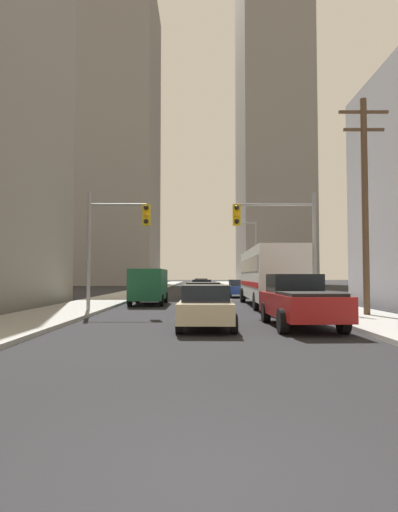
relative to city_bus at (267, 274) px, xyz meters
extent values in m
plane|color=black|center=(-4.08, -22.46, -1.93)|extent=(400.00, 400.00, 0.00)
cube|color=#9E9E99|center=(-10.92, 27.54, -1.85)|extent=(3.64, 160.00, 0.15)
cube|color=#9E9E99|center=(2.75, 27.54, -1.85)|extent=(3.64, 160.00, 0.15)
cube|color=silver|center=(0.00, -0.01, 0.02)|extent=(2.73, 11.55, 2.90)
cube|color=black|center=(-1.26, -0.01, 0.54)|extent=(0.24, 10.58, 0.80)
cube|color=red|center=(-1.26, -0.01, -0.56)|extent=(0.23, 10.58, 0.28)
cylinder|color=black|center=(-1.17, 4.02, -1.43)|extent=(0.32, 1.00, 1.00)
cylinder|color=black|center=(1.18, 4.02, -1.43)|extent=(0.32, 1.00, 1.00)
cylinder|color=black|center=(-1.17, -3.23, -1.43)|extent=(0.32, 1.00, 1.00)
cylinder|color=black|center=(1.18, -3.23, -1.43)|extent=(0.32, 1.00, 1.00)
cube|color=maroon|center=(-0.62, -10.70, -1.13)|extent=(2.19, 5.47, 0.80)
cube|color=black|center=(-0.62, -9.73, -0.38)|extent=(1.86, 1.86, 0.70)
cube|color=black|center=(-0.62, -12.05, -0.68)|extent=(1.84, 2.44, 0.10)
cylinder|color=black|center=(-1.58, -8.97, -1.53)|extent=(0.28, 0.80, 0.80)
cylinder|color=black|center=(0.34, -8.97, -1.53)|extent=(0.28, 0.80, 0.80)
cylinder|color=black|center=(-1.58, -12.43, -1.53)|extent=(0.28, 0.80, 0.80)
cylinder|color=black|center=(0.34, -12.43, -1.53)|extent=(0.28, 0.80, 0.80)
cube|color=#195938|center=(-7.43, 1.59, -0.62)|extent=(2.02, 5.21, 1.90)
cube|color=black|center=(-7.43, 4.20, -0.20)|extent=(1.76, 0.03, 0.60)
cylinder|color=black|center=(-8.39, 3.26, -1.57)|extent=(0.24, 0.72, 0.72)
cylinder|color=black|center=(-6.47, 3.26, -1.57)|extent=(0.24, 0.72, 0.72)
cylinder|color=black|center=(-8.39, -0.07, -1.57)|extent=(0.24, 0.72, 0.72)
cylinder|color=black|center=(-6.47, -0.07, -1.57)|extent=(0.24, 0.72, 0.72)
cube|color=#C6B793|center=(-3.98, -11.08, -1.28)|extent=(1.90, 4.24, 0.65)
cube|color=black|center=(-3.98, -11.23, -0.68)|extent=(1.63, 1.94, 0.55)
cylinder|color=black|center=(-4.84, -9.73, -1.61)|extent=(0.22, 0.64, 0.64)
cylinder|color=black|center=(-3.12, -9.73, -1.61)|extent=(0.22, 0.64, 0.64)
cylinder|color=black|center=(-4.84, -12.42, -1.61)|extent=(0.22, 0.64, 0.64)
cylinder|color=black|center=(-3.12, -12.42, -1.61)|extent=(0.22, 0.64, 0.64)
cube|color=#B7BABF|center=(-3.99, -5.01, -1.28)|extent=(1.93, 4.25, 0.65)
cube|color=black|center=(-3.99, -5.16, -0.68)|extent=(1.64, 1.95, 0.55)
cylinder|color=black|center=(-4.86, -3.67, -1.61)|extent=(0.22, 0.64, 0.64)
cylinder|color=black|center=(-3.13, -3.67, -1.61)|extent=(0.22, 0.64, 0.64)
cylinder|color=black|center=(-4.86, -6.35, -1.61)|extent=(0.22, 0.64, 0.64)
cylinder|color=black|center=(-3.13, -6.35, -1.61)|extent=(0.22, 0.64, 0.64)
cube|color=navy|center=(-0.77, 11.21, -1.28)|extent=(1.89, 4.24, 0.65)
cube|color=black|center=(-0.77, 11.06, -0.68)|extent=(1.62, 1.93, 0.55)
cylinder|color=black|center=(-1.63, 12.56, -1.61)|extent=(0.22, 0.64, 0.64)
cylinder|color=black|center=(0.10, 12.56, -1.61)|extent=(0.22, 0.64, 0.64)
cylinder|color=black|center=(-1.63, 9.87, -1.61)|extent=(0.22, 0.64, 0.64)
cylinder|color=black|center=(0.10, 9.87, -1.61)|extent=(0.22, 0.64, 0.64)
cube|color=black|center=(-3.98, 11.08, -1.28)|extent=(1.83, 4.21, 0.65)
cube|color=black|center=(-3.98, 10.93, -0.68)|extent=(1.60, 1.91, 0.55)
cylinder|color=black|center=(-4.84, 12.43, -1.61)|extent=(0.22, 0.64, 0.64)
cylinder|color=black|center=(-3.11, 12.43, -1.61)|extent=(0.22, 0.64, 0.64)
cylinder|color=black|center=(-4.84, 9.74, -1.61)|extent=(0.22, 0.64, 0.64)
cylinder|color=black|center=(-3.11, 9.74, -1.61)|extent=(0.22, 0.64, 0.64)
cube|color=slate|center=(-3.96, 28.02, -1.28)|extent=(1.82, 4.21, 0.65)
cube|color=black|center=(-3.96, 27.87, -0.68)|extent=(1.59, 1.91, 0.55)
cylinder|color=black|center=(-4.83, 29.36, -1.61)|extent=(0.22, 0.64, 0.64)
cylinder|color=black|center=(-3.10, 29.36, -1.61)|extent=(0.22, 0.64, 0.64)
cylinder|color=black|center=(-4.83, 26.68, -1.61)|extent=(0.22, 0.64, 0.64)
cylinder|color=black|center=(-3.10, 26.68, -1.61)|extent=(0.22, 0.64, 0.64)
cylinder|color=gray|center=(-9.70, -4.69, 1.07)|extent=(0.18, 0.18, 6.00)
cylinder|color=gray|center=(-8.27, -4.69, 3.47)|extent=(2.86, 0.12, 0.12)
cube|color=gold|center=(-6.84, -4.69, 2.95)|extent=(0.38, 0.30, 1.05)
sphere|color=black|center=(-6.84, -4.86, 3.29)|extent=(0.24, 0.24, 0.24)
sphere|color=#F9A514|center=(-6.84, -4.86, 2.95)|extent=(0.24, 0.24, 0.24)
sphere|color=black|center=(-6.84, -4.86, 2.61)|extent=(0.24, 0.24, 0.24)
cylinder|color=gray|center=(1.53, -4.69, 1.07)|extent=(0.18, 0.18, 6.00)
cylinder|color=gray|center=(-0.40, -4.69, 3.47)|extent=(3.88, 0.12, 0.12)
cube|color=gold|center=(-2.34, -4.69, 2.95)|extent=(0.38, 0.30, 1.05)
sphere|color=black|center=(-2.34, -4.86, 3.29)|extent=(0.24, 0.24, 0.24)
sphere|color=#F9A514|center=(-2.34, -4.86, 2.95)|extent=(0.24, 0.24, 0.24)
sphere|color=black|center=(-2.34, -4.86, 2.61)|extent=(0.24, 0.24, 0.24)
cylinder|color=brown|center=(3.12, -7.21, 2.94)|extent=(0.28, 0.28, 9.74)
cube|color=brown|center=(3.12, -7.21, 7.21)|extent=(2.20, 0.12, 0.12)
cube|color=brown|center=(3.12, -7.21, 6.41)|extent=(1.80, 0.12, 0.12)
cylinder|color=gray|center=(1.63, 18.34, 1.82)|extent=(0.16, 0.16, 7.50)
cylinder|color=gray|center=(0.70, 18.34, 5.37)|extent=(1.86, 0.10, 0.10)
ellipsoid|color=#4C4C51|center=(-0.23, 18.34, 5.27)|extent=(0.56, 0.32, 0.20)
cube|color=gray|center=(-25.91, 65.04, 29.48)|extent=(24.86, 23.34, 62.81)
cube|color=gray|center=(12.17, 69.79, 35.51)|extent=(14.38, 23.31, 74.88)
camera|label=1|loc=(-4.22, -26.12, -0.10)|focal=30.31mm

